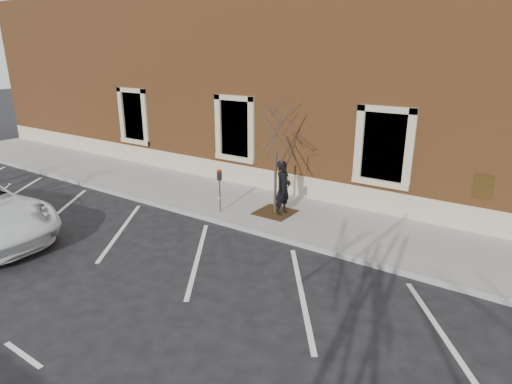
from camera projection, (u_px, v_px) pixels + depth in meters
The scene contains 9 objects.
ground at pixel (245, 230), 13.36m from camera, with size 120.00×120.00×0.00m, color #28282B.
sidewalk_near at pixel (275, 212), 14.71m from camera, with size 40.00×3.50×0.15m, color gray.
curb_near at pixel (244, 229), 13.30m from camera, with size 40.00×0.12×0.15m, color #9E9E99.
parking_stripes at pixel (198, 257), 11.64m from camera, with size 28.00×4.40×0.01m, color silver, non-canonical shape.
building_civic at pixel (351, 84), 18.17m from camera, with size 40.00×8.62×8.00m.
man at pixel (283, 188), 13.99m from camera, with size 0.67×0.44×1.83m, color black.
parking_meter at pixel (220, 183), 14.15m from camera, with size 0.13×0.10×1.48m.
tree_grate at pixel (275, 212), 14.40m from camera, with size 1.20×1.20×0.03m, color #392512.
sapling at pixel (276, 132), 13.54m from camera, with size 2.35×2.35×3.91m.
Camera 1 is at (7.25, -9.96, 5.34)m, focal length 30.00 mm.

